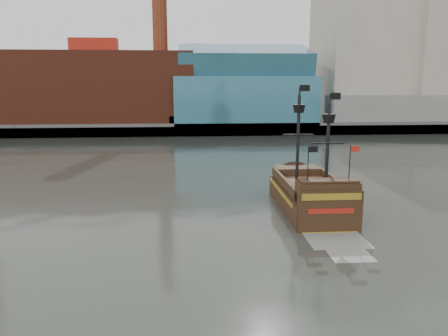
{
  "coord_description": "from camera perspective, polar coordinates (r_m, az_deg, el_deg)",
  "views": [
    {
      "loc": [
        -2.09,
        -26.15,
        11.02
      ],
      "look_at": [
        0.76,
        8.94,
        4.0
      ],
      "focal_mm": 35.0,
      "sensor_mm": 36.0,
      "label": 1
    }
  ],
  "objects": [
    {
      "name": "seawall",
      "position": [
        89.21,
        -3.28,
        5.01
      ],
      "size": [
        220.0,
        1.0,
        2.6
      ],
      "primitive_type": "cube",
      "color": "#4C4C49",
      "rests_on": "ground"
    },
    {
      "name": "promenade_far",
      "position": [
        118.59,
        -3.64,
        6.41
      ],
      "size": [
        220.0,
        60.0,
        2.0
      ],
      "primitive_type": "cube",
      "color": "slate",
      "rests_on": "ground"
    },
    {
      "name": "skyline",
      "position": [
        111.77,
        -0.91,
        18.23
      ],
      "size": [
        149.0,
        45.0,
        62.0
      ],
      "color": "brown",
      "rests_on": "promenade_far"
    },
    {
      "name": "ground",
      "position": [
        28.45,
        -0.07,
        -11.51
      ],
      "size": [
        400.0,
        400.0,
        0.0
      ],
      "primitive_type": "plane",
      "color": "#2A2C27",
      "rests_on": "ground"
    },
    {
      "name": "pirate_ship",
      "position": [
        38.66,
        11.14,
        -3.9
      ],
      "size": [
        5.07,
        15.41,
        11.49
      ],
      "rotation": [
        0.0,
        0.0,
        -0.01
      ],
      "color": "black",
      "rests_on": "ground"
    }
  ]
}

